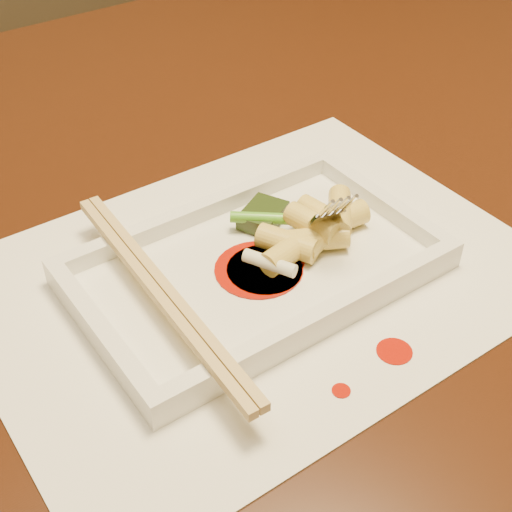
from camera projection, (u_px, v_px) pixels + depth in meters
table at (195, 297)px, 0.66m from camera, size 1.40×0.90×0.75m
placemat at (256, 275)px, 0.53m from camera, size 0.40×0.30×0.00m
sauce_splatter_a at (394, 351)px, 0.47m from camera, size 0.02×0.02×0.00m
sauce_splatter_b at (341, 391)px, 0.44m from camera, size 0.01×0.01×0.00m
plate_base at (256, 271)px, 0.52m from camera, size 0.26×0.16×0.01m
plate_rim_far at (202, 210)px, 0.56m from camera, size 0.26×0.01×0.01m
plate_rim_near at (321, 318)px, 0.47m from camera, size 0.26×0.01×0.01m
plate_rim_left at (100, 330)px, 0.46m from camera, size 0.01×0.14×0.01m
plate_rim_right at (382, 202)px, 0.57m from camera, size 0.01×0.14×0.01m
veg_piece at (263, 215)px, 0.56m from camera, size 0.05×0.04×0.01m
scallion_white at (270, 263)px, 0.51m from camera, size 0.03×0.04×0.01m
scallion_green at (286, 219)px, 0.54m from camera, size 0.07×0.06×0.01m
chopstick_a at (155, 293)px, 0.47m from camera, size 0.02×0.24×0.01m
chopstick_b at (166, 288)px, 0.48m from camera, size 0.02×0.24×0.01m
fork at (320, 140)px, 0.52m from camera, size 0.09×0.10×0.14m
sauce_blob_0 at (265, 269)px, 0.52m from camera, size 0.06×0.06×0.00m
sauce_blob_1 at (258, 269)px, 0.52m from camera, size 0.06×0.06×0.00m
sauce_blob_2 at (280, 259)px, 0.53m from camera, size 0.04×0.04×0.00m
rice_cake_0 at (321, 236)px, 0.53m from camera, size 0.05×0.03×0.02m
rice_cake_1 at (324, 216)px, 0.55m from camera, size 0.02×0.05×0.02m
rice_cake_2 at (340, 212)px, 0.54m from camera, size 0.05×0.05×0.02m
rice_cake_3 at (338, 220)px, 0.55m from camera, size 0.05×0.03×0.02m
rice_cake_4 at (287, 243)px, 0.53m from camera, size 0.04×0.05×0.02m
rice_cake_5 at (312, 223)px, 0.53m from camera, size 0.03×0.05×0.02m
rice_cake_6 at (315, 239)px, 0.53m from camera, size 0.05×0.04×0.02m
rice_cake_7 at (287, 253)px, 0.52m from camera, size 0.04×0.03×0.02m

